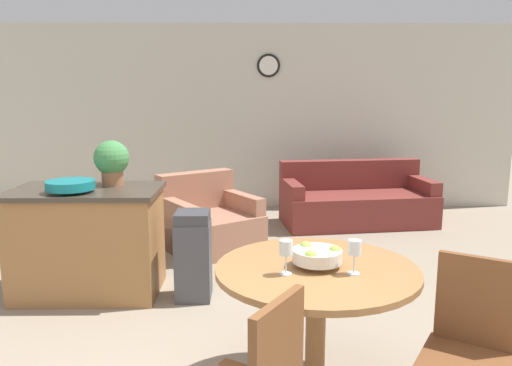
# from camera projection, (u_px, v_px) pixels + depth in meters

# --- Properties ---
(wall_back) EXTENTS (8.00, 0.09, 2.70)m
(wall_back) POSITION_uv_depth(u_px,v_px,m) (247.00, 118.00, 7.39)
(wall_back) COLOR beige
(wall_back) RESTS_ON ground_plane
(dining_table) EXTENTS (1.12, 1.12, 0.77)m
(dining_table) POSITION_uv_depth(u_px,v_px,m) (316.00, 297.00, 2.76)
(dining_table) COLOR #9E6B3D
(dining_table) RESTS_ON ground_plane
(dining_chair_near_right) EXTENTS (0.58, 0.58, 0.91)m
(dining_chair_near_right) POSITION_uv_depth(u_px,v_px,m) (470.00, 344.00, 2.44)
(dining_chair_near_right) COLOR brown
(dining_chair_near_right) RESTS_ON ground_plane
(fruit_bowl) EXTENTS (0.27, 0.27, 0.12)m
(fruit_bowl) POSITION_uv_depth(u_px,v_px,m) (317.00, 255.00, 2.72)
(fruit_bowl) COLOR silver
(fruit_bowl) RESTS_ON dining_table
(wine_glass_left) EXTENTS (0.07, 0.07, 0.18)m
(wine_glass_left) POSITION_uv_depth(u_px,v_px,m) (286.00, 249.00, 2.59)
(wine_glass_left) COLOR silver
(wine_glass_left) RESTS_ON dining_table
(wine_glass_right) EXTENTS (0.07, 0.07, 0.18)m
(wine_glass_right) POSITION_uv_depth(u_px,v_px,m) (355.00, 249.00, 2.60)
(wine_glass_right) COLOR silver
(wine_glass_right) RESTS_ON dining_table
(kitchen_island) EXTENTS (1.24, 0.76, 0.92)m
(kitchen_island) POSITION_uv_depth(u_px,v_px,m) (88.00, 241.00, 4.27)
(kitchen_island) COLOR #9E6B3D
(kitchen_island) RESTS_ON ground_plane
(teal_bowl) EXTENTS (0.39, 0.39, 0.10)m
(teal_bowl) POSITION_uv_depth(u_px,v_px,m) (70.00, 185.00, 4.02)
(teal_bowl) COLOR #147A7F
(teal_bowl) RESTS_ON kitchen_island
(potted_plant) EXTENTS (0.30, 0.30, 0.39)m
(potted_plant) POSITION_uv_depth(u_px,v_px,m) (112.00, 161.00, 4.32)
(potted_plant) COLOR #A36642
(potted_plant) RESTS_ON kitchen_island
(trash_bin) EXTENTS (0.29, 0.32, 0.75)m
(trash_bin) POSITION_uv_depth(u_px,v_px,m) (193.00, 255.00, 4.17)
(trash_bin) COLOR #47474C
(trash_bin) RESTS_ON ground_plane
(couch) EXTENTS (2.03, 1.12, 0.81)m
(couch) POSITION_uv_depth(u_px,v_px,m) (356.00, 202.00, 6.60)
(couch) COLOR maroon
(couch) RESTS_ON ground_plane
(armchair) EXTENTS (1.25, 1.25, 0.82)m
(armchair) POSITION_uv_depth(u_px,v_px,m) (209.00, 224.00, 5.54)
(armchair) COLOR #A87056
(armchair) RESTS_ON ground_plane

